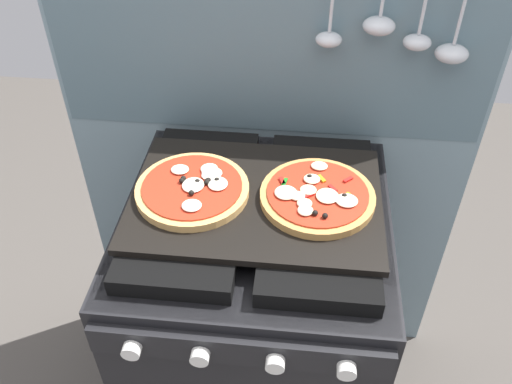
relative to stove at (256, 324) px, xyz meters
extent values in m
cube|color=#7A939E|center=(0.00, 0.34, 0.32)|extent=(1.10, 0.03, 1.55)
cube|color=slate|center=(0.00, 0.32, 0.70)|extent=(1.08, 0.00, 0.56)
ellipsoid|color=silver|center=(0.14, 0.29, 0.70)|extent=(0.06, 0.05, 0.03)
ellipsoid|color=silver|center=(0.24, 0.29, 0.73)|extent=(0.07, 0.06, 0.04)
ellipsoid|color=silver|center=(0.33, 0.29, 0.70)|extent=(0.06, 0.05, 0.03)
ellipsoid|color=silver|center=(0.41, 0.29, 0.68)|extent=(0.08, 0.06, 0.04)
cube|color=black|center=(0.00, 0.00, -0.02)|extent=(0.60, 0.60, 0.86)
cube|color=black|center=(0.00, 0.00, 0.40)|extent=(0.59, 0.59, 0.01)
cube|color=black|center=(-0.14, 0.00, 0.43)|extent=(0.24, 0.51, 0.04)
cube|color=black|center=(0.14, 0.00, 0.43)|extent=(0.24, 0.51, 0.04)
cube|color=black|center=(0.00, -0.31, 0.35)|extent=(0.58, 0.02, 0.07)
cylinder|color=silver|center=(-0.20, -0.33, 0.35)|extent=(0.04, 0.02, 0.04)
cylinder|color=silver|center=(-0.07, -0.33, 0.35)|extent=(0.04, 0.02, 0.04)
cylinder|color=silver|center=(0.07, -0.33, 0.35)|extent=(0.04, 0.02, 0.04)
cylinder|color=silver|center=(0.20, -0.33, 0.35)|extent=(0.04, 0.02, 0.04)
cube|color=black|center=(0.00, 0.00, 0.46)|extent=(0.54, 0.38, 0.02)
cylinder|color=tan|center=(-0.14, 0.00, 0.47)|extent=(0.25, 0.25, 0.02)
cylinder|color=#B72D19|center=(-0.14, 0.00, 0.49)|extent=(0.22, 0.22, 0.00)
ellipsoid|color=#F4EACC|center=(-0.08, 0.01, 0.49)|extent=(0.04, 0.05, 0.01)
ellipsoid|color=#F4EACC|center=(-0.10, 0.03, 0.49)|extent=(0.04, 0.04, 0.01)
ellipsoid|color=#F4EACC|center=(-0.10, 0.04, 0.49)|extent=(0.05, 0.04, 0.01)
ellipsoid|color=#F4EACC|center=(-0.17, 0.04, 0.49)|extent=(0.04, 0.04, 0.01)
ellipsoid|color=#F4EACC|center=(-0.12, -0.07, 0.49)|extent=(0.04, 0.04, 0.01)
ellipsoid|color=#F4EACC|center=(-0.13, -0.01, 0.49)|extent=(0.05, 0.05, 0.01)
ellipsoid|color=#F4EACC|center=(-0.11, 0.05, 0.49)|extent=(0.04, 0.04, 0.01)
ellipsoid|color=#F4EACC|center=(-0.13, -0.01, 0.49)|extent=(0.03, 0.03, 0.01)
sphere|color=black|center=(-0.09, 0.01, 0.49)|extent=(0.01, 0.01, 0.01)
sphere|color=black|center=(-0.13, 0.00, 0.49)|extent=(0.01, 0.01, 0.01)
sphere|color=black|center=(-0.10, 0.01, 0.49)|extent=(0.01, 0.01, 0.01)
sphere|color=black|center=(-0.13, -0.04, 0.49)|extent=(0.01, 0.01, 0.01)
sphere|color=black|center=(-0.11, 0.01, 0.49)|extent=(0.01, 0.01, 0.01)
sphere|color=black|center=(-0.16, 0.01, 0.49)|extent=(0.01, 0.01, 0.01)
sphere|color=black|center=(-0.11, 0.00, 0.49)|extent=(0.01, 0.01, 0.01)
sphere|color=black|center=(-0.16, 0.01, 0.49)|extent=(0.01, 0.01, 0.01)
cylinder|color=#C18947|center=(0.13, 0.00, 0.47)|extent=(0.25, 0.25, 0.02)
cylinder|color=#B72D19|center=(0.13, 0.00, 0.49)|extent=(0.22, 0.22, 0.00)
ellipsoid|color=beige|center=(0.19, -0.02, 0.49)|extent=(0.05, 0.04, 0.01)
ellipsoid|color=beige|center=(0.11, -0.06, 0.49)|extent=(0.03, 0.03, 0.01)
ellipsoid|color=beige|center=(0.09, -0.02, 0.49)|extent=(0.03, 0.03, 0.01)
ellipsoid|color=beige|center=(0.12, 0.04, 0.49)|extent=(0.04, 0.03, 0.01)
ellipsoid|color=beige|center=(0.10, -0.04, 0.49)|extent=(0.03, 0.03, 0.01)
ellipsoid|color=beige|center=(0.13, 0.09, 0.49)|extent=(0.04, 0.03, 0.01)
ellipsoid|color=beige|center=(0.11, 0.00, 0.49)|extent=(0.04, 0.03, 0.01)
ellipsoid|color=beige|center=(0.06, -0.01, 0.49)|extent=(0.05, 0.05, 0.01)
ellipsoid|color=beige|center=(0.15, -0.01, 0.49)|extent=(0.05, 0.05, 0.01)
sphere|color=black|center=(0.11, 0.04, 0.49)|extent=(0.01, 0.01, 0.01)
cube|color=gold|center=(0.19, -0.01, 0.49)|extent=(0.02, 0.02, 0.00)
cube|color=red|center=(0.16, 0.01, 0.49)|extent=(0.02, 0.02, 0.00)
cube|color=red|center=(0.11, -0.01, 0.49)|extent=(0.02, 0.02, 0.00)
sphere|color=black|center=(0.19, -0.01, 0.49)|extent=(0.01, 0.01, 0.01)
cube|color=red|center=(0.20, 0.05, 0.49)|extent=(0.02, 0.02, 0.00)
sphere|color=black|center=(0.15, -0.08, 0.49)|extent=(0.01, 0.01, 0.01)
cube|color=gold|center=(0.14, 0.04, 0.49)|extent=(0.02, 0.02, 0.00)
cube|color=red|center=(0.05, 0.03, 0.49)|extent=(0.02, 0.03, 0.00)
cube|color=#19721E|center=(0.06, 0.02, 0.49)|extent=(0.01, 0.03, 0.00)
sphere|color=black|center=(0.13, -0.07, 0.49)|extent=(0.01, 0.01, 0.01)
camera|label=1|loc=(0.09, -0.88, 1.24)|focal=38.17mm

